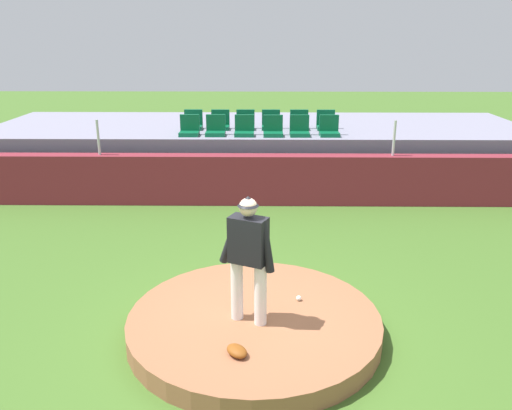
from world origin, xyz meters
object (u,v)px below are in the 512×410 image
(pitcher, at_px, (248,251))
(stadium_chair_5, at_px, (329,129))
(stadium_chair_9, at_px, (271,123))
(stadium_chair_3, at_px, (273,129))
(stadium_chair_8, at_px, (245,123))
(stadium_chair_11, at_px, (326,123))
(stadium_chair_10, at_px, (299,123))
(stadium_chair_7, at_px, (220,123))
(stadium_chair_2, at_px, (244,129))
(stadium_chair_4, at_px, (300,129))
(baseball, at_px, (299,298))
(stadium_chair_6, at_px, (193,123))
(stadium_chair_0, at_px, (190,129))
(fielding_glove, at_px, (237,351))
(stadium_chair_1, at_px, (216,129))

(pitcher, relative_size, stadium_chair_5, 3.43)
(stadium_chair_9, bearing_deg, stadium_chair_5, 147.90)
(stadium_chair_3, height_order, stadium_chair_8, same)
(pitcher, distance_m, stadium_chair_5, 7.13)
(stadium_chair_9, relative_size, stadium_chair_11, 1.00)
(stadium_chair_10, bearing_deg, stadium_chair_7, 0.36)
(stadium_chair_2, bearing_deg, stadium_chair_8, -89.93)
(stadium_chair_4, xyz_separation_m, stadium_chair_7, (-2.04, 0.90, 0.00))
(stadium_chair_7, relative_size, stadium_chair_8, 1.00)
(baseball, bearing_deg, stadium_chair_2, 98.73)
(stadium_chair_8, relative_size, stadium_chair_10, 1.00)
(stadium_chair_6, bearing_deg, stadium_chair_7, 179.73)
(stadium_chair_10, bearing_deg, stadium_chair_4, 86.71)
(stadium_chair_4, xyz_separation_m, stadium_chair_9, (-0.70, 0.91, 0.00))
(stadium_chair_5, bearing_deg, baseball, 79.83)
(stadium_chair_5, height_order, stadium_chair_8, same)
(stadium_chair_0, bearing_deg, stadium_chair_7, -128.61)
(stadium_chair_11, bearing_deg, stadium_chair_3, 33.01)
(fielding_glove, bearing_deg, stadium_chair_3, 137.66)
(stadium_chair_7, bearing_deg, stadium_chair_4, 156.33)
(stadium_chair_10, bearing_deg, stadium_chair_9, 0.05)
(baseball, distance_m, stadium_chair_11, 7.43)
(baseball, relative_size, stadium_chair_0, 0.15)
(baseball, relative_size, stadium_chair_10, 0.15)
(fielding_glove, xyz_separation_m, stadium_chair_0, (-1.53, 7.66, 1.24))
(stadium_chair_4, xyz_separation_m, stadium_chair_11, (0.76, 0.90, 0.00))
(stadium_chair_4, bearing_deg, stadium_chair_0, -0.37)
(stadium_chair_6, distance_m, stadium_chair_8, 1.39)
(stadium_chair_5, xyz_separation_m, stadium_chair_7, (-2.78, 0.89, 0.00))
(pitcher, height_order, stadium_chair_3, pitcher)
(stadium_chair_4, relative_size, stadium_chair_7, 1.00)
(stadium_chair_6, bearing_deg, stadium_chair_3, 156.39)
(stadium_chair_0, xyz_separation_m, stadium_chair_5, (3.48, -0.01, 0.00))
(stadium_chair_5, xyz_separation_m, stadium_chair_10, (-0.69, 0.90, 0.00))
(stadium_chair_2, height_order, stadium_chair_6, same)
(stadium_chair_1, xyz_separation_m, stadium_chair_6, (-0.67, 0.87, 0.00))
(stadium_chair_6, relative_size, stadium_chair_11, 1.00)
(stadium_chair_4, xyz_separation_m, stadium_chair_10, (0.05, 0.91, 0.00))
(stadium_chair_3, xyz_separation_m, stadium_chair_11, (1.41, 0.92, 0.00))
(stadium_chair_6, height_order, stadium_chair_9, same)
(pitcher, distance_m, stadium_chair_2, 6.89)
(pitcher, bearing_deg, stadium_chair_11, 101.07)
(stadium_chair_6, bearing_deg, stadium_chair_8, -179.69)
(stadium_chair_0, height_order, stadium_chair_3, same)
(stadium_chair_4, height_order, stadium_chair_11, same)
(stadium_chair_3, distance_m, stadium_chair_4, 0.66)
(stadium_chair_5, relative_size, stadium_chair_7, 1.00)
(stadium_chair_0, height_order, stadium_chair_4, same)
(baseball, height_order, fielding_glove, fielding_glove)
(stadium_chair_4, relative_size, stadium_chair_5, 1.00)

